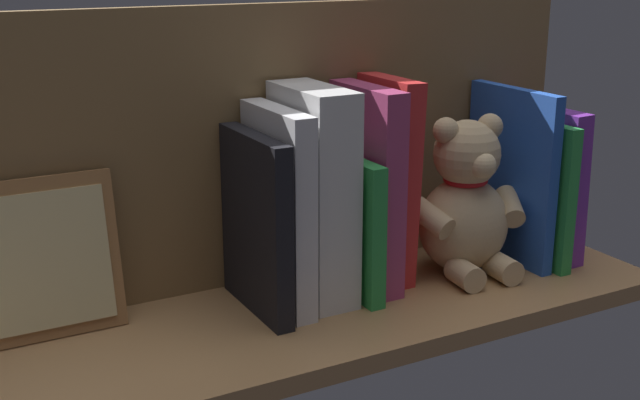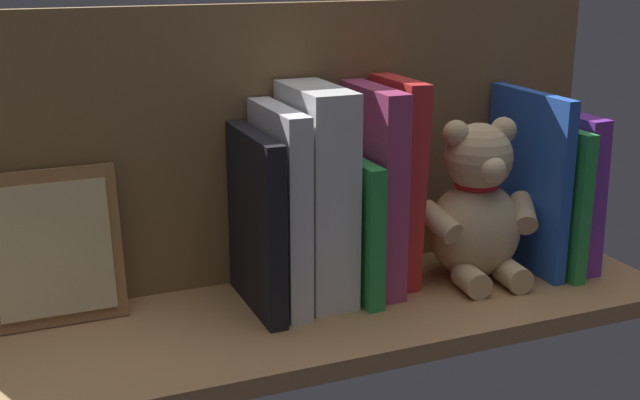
% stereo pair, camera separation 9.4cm
% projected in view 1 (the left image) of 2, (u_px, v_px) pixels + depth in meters
% --- Properties ---
extents(ground_plane, '(0.86, 0.27, 0.02)m').
position_uv_depth(ground_plane, '(320.00, 314.00, 0.98)').
color(ground_plane, '#A87A4C').
extents(shelf_back_panel, '(0.86, 0.02, 0.34)m').
position_uv_depth(shelf_back_panel, '(276.00, 145.00, 1.02)').
color(shelf_back_panel, olive).
rests_on(shelf_back_panel, ground_plane).
extents(book_0, '(0.03, 0.16, 0.20)m').
position_uv_depth(book_0, '(538.00, 180.00, 1.13)').
color(book_0, purple).
rests_on(book_0, ground_plane).
extents(book_1, '(0.02, 0.17, 0.19)m').
position_uv_depth(book_1, '(525.00, 188.00, 1.11)').
color(book_1, green).
rests_on(book_1, ground_plane).
extents(book_2, '(0.02, 0.16, 0.23)m').
position_uv_depth(book_2, '(510.00, 175.00, 1.10)').
color(book_2, blue).
rests_on(book_2, ground_plane).
extents(teddy_bear, '(0.17, 0.14, 0.21)m').
position_uv_depth(teddy_bear, '(466.00, 204.00, 1.06)').
color(teddy_bear, '#D1B284').
rests_on(teddy_bear, ground_plane).
extents(book_3, '(0.04, 0.11, 0.26)m').
position_uv_depth(book_3, '(386.00, 179.00, 1.04)').
color(book_3, red).
rests_on(book_3, ground_plane).
extents(book_4, '(0.03, 0.13, 0.25)m').
position_uv_depth(book_4, '(366.00, 187.00, 1.01)').
color(book_4, '#B23F72').
rests_on(book_4, ground_plane).
extents(book_5, '(0.02, 0.15, 0.17)m').
position_uv_depth(book_5, '(347.00, 224.00, 1.00)').
color(book_5, green).
rests_on(book_5, ground_plane).
extents(dictionary_thick_white, '(0.06, 0.13, 0.25)m').
position_uv_depth(dictionary_thick_white, '(313.00, 194.00, 0.97)').
color(dictionary_thick_white, silver).
rests_on(dictionary_thick_white, ground_plane).
extents(book_6, '(0.03, 0.14, 0.23)m').
position_uv_depth(book_6, '(278.00, 208.00, 0.95)').
color(book_6, silver).
rests_on(book_6, ground_plane).
extents(book_7, '(0.02, 0.15, 0.21)m').
position_uv_depth(book_7, '(256.00, 224.00, 0.94)').
color(book_7, black).
rests_on(book_7, ground_plane).
extents(picture_frame_leaning, '(0.15, 0.04, 0.17)m').
position_uv_depth(picture_frame_leaning, '(50.00, 258.00, 0.89)').
color(picture_frame_leaning, '#9E6B3D').
rests_on(picture_frame_leaning, ground_plane).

